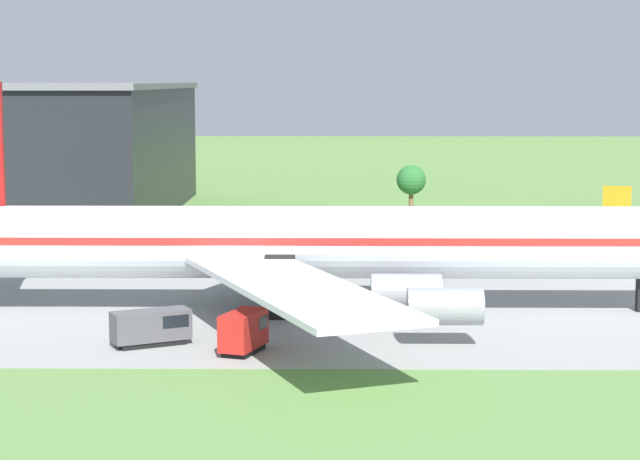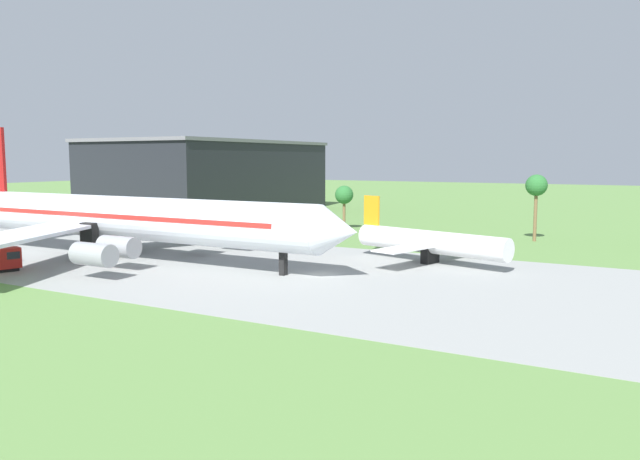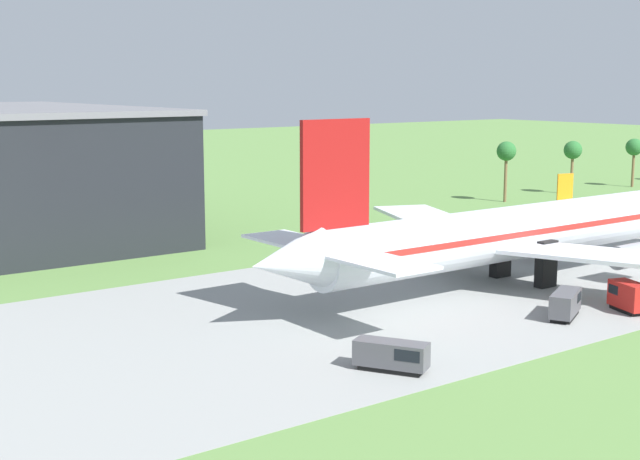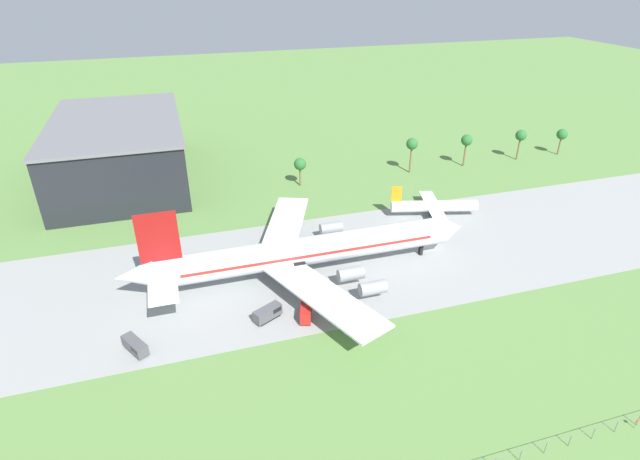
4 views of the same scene
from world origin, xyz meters
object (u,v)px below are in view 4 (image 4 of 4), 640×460
object	(u,v)px
baggage_tug	(268,313)
fuel_truck	(136,346)
regional_aircraft	(434,206)
jet_airliner	(304,251)
catering_van	(306,313)
terminal_building	(120,150)
no_stopping_sign	(636,423)

from	to	relation	value
baggage_tug	fuel_truck	xyz separation A→B (m)	(-23.63, -2.21, -0.10)
regional_aircraft	baggage_tug	size ratio (longest dim) A/B	3.84
jet_airliner	fuel_truck	distance (m)	37.48
catering_van	terminal_building	xyz separation A→B (m)	(-34.82, 83.15, 7.73)
terminal_building	catering_van	bearing A→B (deg)	-67.28
regional_aircraft	terminal_building	world-z (taller)	terminal_building
jet_airliner	no_stopping_sign	size ratio (longest dim) A/B	44.60
catering_van	no_stopping_sign	xyz separation A→B (m)	(38.53, -37.88, -0.50)
regional_aircraft	baggage_tug	world-z (taller)	regional_aircraft
catering_van	no_stopping_sign	size ratio (longest dim) A/B	2.82
baggage_tug	jet_airliner	bearing A→B (deg)	50.48
regional_aircraft	baggage_tug	bearing A→B (deg)	-149.58
fuel_truck	catering_van	bearing A→B (deg)	-0.06
baggage_tug	regional_aircraft	bearing A→B (deg)	30.42
baggage_tug	no_stopping_sign	world-z (taller)	baggage_tug
jet_airliner	terminal_building	bearing A→B (deg)	119.50
jet_airliner	fuel_truck	xyz separation A→B (m)	(-34.10, -14.91, -4.39)
fuel_truck	no_stopping_sign	size ratio (longest dim) A/B	3.55
fuel_truck	no_stopping_sign	xyz separation A→B (m)	(68.85, -37.91, -0.23)
regional_aircraft	terminal_building	xyz separation A→B (m)	(-78.53, 51.32, 6.46)
fuel_truck	no_stopping_sign	world-z (taller)	fuel_truck
jet_airliner	no_stopping_sign	xyz separation A→B (m)	(34.75, -52.81, -4.61)
terminal_building	no_stopping_sign	bearing A→B (deg)	-58.78
fuel_truck	catering_van	world-z (taller)	catering_van
regional_aircraft	no_stopping_sign	xyz separation A→B (m)	(-5.18, -69.71, -1.78)
catering_van	terminal_building	size ratio (longest dim) A/B	0.08
regional_aircraft	terminal_building	bearing A→B (deg)	146.84
baggage_tug	no_stopping_sign	distance (m)	60.45
baggage_tug	fuel_truck	world-z (taller)	baggage_tug
fuel_truck	terminal_building	distance (m)	83.62
jet_airliner	catering_van	size ratio (longest dim) A/B	15.83
no_stopping_sign	regional_aircraft	bearing A→B (deg)	85.75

